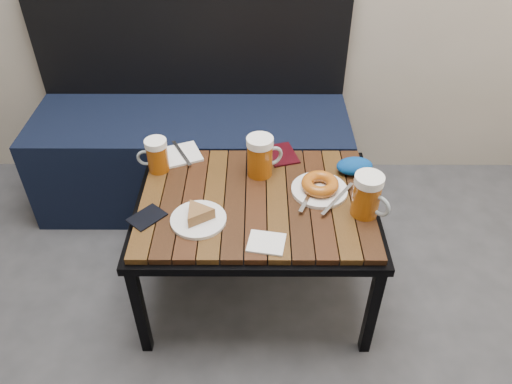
{
  "coord_description": "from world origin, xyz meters",
  "views": [
    {
      "loc": [
        0.04,
        -0.17,
        1.58
      ],
      "look_at": [
        0.03,
        1.16,
        0.5
      ],
      "focal_mm": 35.0,
      "sensor_mm": 36.0,
      "label": 1
    }
  ],
  "objects_px": {
    "plate_pie": "(198,216)",
    "plate_bagel": "(320,187)",
    "beer_mug_left": "(157,155)",
    "beer_mug_centre": "(261,156)",
    "cafe_table": "(256,208)",
    "bench": "(193,147)",
    "passport_navy": "(147,217)",
    "beer_mug_right": "(367,195)",
    "knit_pouch": "(355,166)",
    "passport_burgundy": "(282,154)"
  },
  "relations": [
    {
      "from": "plate_pie",
      "to": "plate_bagel",
      "type": "xyz_separation_m",
      "value": [
        0.41,
        0.15,
        0.0
      ]
    },
    {
      "from": "beer_mug_left",
      "to": "beer_mug_centre",
      "type": "bearing_deg",
      "value": 176.91
    },
    {
      "from": "plate_pie",
      "to": "cafe_table",
      "type": "bearing_deg",
      "value": 31.67
    },
    {
      "from": "plate_pie",
      "to": "plate_bagel",
      "type": "height_order",
      "value": "plate_bagel"
    },
    {
      "from": "bench",
      "to": "passport_navy",
      "type": "height_order",
      "value": "bench"
    },
    {
      "from": "beer_mug_right",
      "to": "plate_bagel",
      "type": "height_order",
      "value": "beer_mug_right"
    },
    {
      "from": "beer_mug_centre",
      "to": "knit_pouch",
      "type": "relative_size",
      "value": 1.15
    },
    {
      "from": "beer_mug_left",
      "to": "passport_navy",
      "type": "relative_size",
      "value": 1.13
    },
    {
      "from": "plate_pie",
      "to": "beer_mug_centre",
      "type": "bearing_deg",
      "value": 51.78
    },
    {
      "from": "knit_pouch",
      "to": "cafe_table",
      "type": "bearing_deg",
      "value": -157.41
    },
    {
      "from": "beer_mug_centre",
      "to": "beer_mug_right",
      "type": "relative_size",
      "value": 1.01
    },
    {
      "from": "passport_navy",
      "to": "passport_burgundy",
      "type": "xyz_separation_m",
      "value": [
        0.46,
        0.36,
        0.0
      ]
    },
    {
      "from": "cafe_table",
      "to": "plate_pie",
      "type": "relative_size",
      "value": 4.57
    },
    {
      "from": "beer_mug_centre",
      "to": "bench",
      "type": "bearing_deg",
      "value": 97.67
    },
    {
      "from": "beer_mug_right",
      "to": "beer_mug_left",
      "type": "bearing_deg",
      "value": -154.2
    },
    {
      "from": "cafe_table",
      "to": "passport_navy",
      "type": "bearing_deg",
      "value": -164.17
    },
    {
      "from": "beer_mug_centre",
      "to": "knit_pouch",
      "type": "xyz_separation_m",
      "value": [
        0.34,
        0.01,
        -0.05
      ]
    },
    {
      "from": "beer_mug_right",
      "to": "passport_navy",
      "type": "relative_size",
      "value": 1.35
    },
    {
      "from": "bench",
      "to": "beer_mug_centre",
      "type": "relative_size",
      "value": 9.07
    },
    {
      "from": "cafe_table",
      "to": "passport_burgundy",
      "type": "bearing_deg",
      "value": 69.21
    },
    {
      "from": "cafe_table",
      "to": "beer_mug_centre",
      "type": "distance_m",
      "value": 0.19
    },
    {
      "from": "bench",
      "to": "beer_mug_right",
      "type": "bearing_deg",
      "value": -46.19
    },
    {
      "from": "bench",
      "to": "plate_bagel",
      "type": "relative_size",
      "value": 5.79
    },
    {
      "from": "beer_mug_right",
      "to": "knit_pouch",
      "type": "height_order",
      "value": "beer_mug_right"
    },
    {
      "from": "plate_bagel",
      "to": "knit_pouch",
      "type": "relative_size",
      "value": 1.81
    },
    {
      "from": "bench",
      "to": "plate_bagel",
      "type": "distance_m",
      "value": 0.8
    },
    {
      "from": "bench",
      "to": "cafe_table",
      "type": "bearing_deg",
      "value": -64.17
    },
    {
      "from": "plate_pie",
      "to": "passport_burgundy",
      "type": "bearing_deg",
      "value": 52.66
    },
    {
      "from": "bench",
      "to": "passport_burgundy",
      "type": "bearing_deg",
      "value": -41.52
    },
    {
      "from": "plate_bagel",
      "to": "passport_burgundy",
      "type": "bearing_deg",
      "value": 119.08
    },
    {
      "from": "cafe_table",
      "to": "knit_pouch",
      "type": "relative_size",
      "value": 6.28
    },
    {
      "from": "plate_pie",
      "to": "beer_mug_right",
      "type": "bearing_deg",
      "value": 4.14
    },
    {
      "from": "beer_mug_centre",
      "to": "plate_bagel",
      "type": "distance_m",
      "value": 0.24
    },
    {
      "from": "cafe_table",
      "to": "knit_pouch",
      "type": "xyz_separation_m",
      "value": [
        0.36,
        0.15,
        0.07
      ]
    },
    {
      "from": "beer_mug_left",
      "to": "passport_navy",
      "type": "distance_m",
      "value": 0.27
    },
    {
      "from": "plate_pie",
      "to": "passport_burgundy",
      "type": "distance_m",
      "value": 0.47
    },
    {
      "from": "cafe_table",
      "to": "beer_mug_right",
      "type": "relative_size",
      "value": 5.47
    },
    {
      "from": "cafe_table",
      "to": "plate_pie",
      "type": "bearing_deg",
      "value": -148.33
    },
    {
      "from": "passport_navy",
      "to": "passport_burgundy",
      "type": "bearing_deg",
      "value": 79.93
    },
    {
      "from": "plate_pie",
      "to": "knit_pouch",
      "type": "distance_m",
      "value": 0.61
    },
    {
      "from": "cafe_table",
      "to": "beer_mug_left",
      "type": "bearing_deg",
      "value": 155.5
    },
    {
      "from": "beer_mug_left",
      "to": "passport_navy",
      "type": "bearing_deg",
      "value": 90.79
    },
    {
      "from": "cafe_table",
      "to": "beer_mug_left",
      "type": "relative_size",
      "value": 6.52
    },
    {
      "from": "beer_mug_centre",
      "to": "cafe_table",
      "type": "bearing_deg",
      "value": -122.47
    },
    {
      "from": "beer_mug_right",
      "to": "passport_burgundy",
      "type": "bearing_deg",
      "value": 172.3
    },
    {
      "from": "plate_pie",
      "to": "passport_navy",
      "type": "distance_m",
      "value": 0.17
    },
    {
      "from": "beer_mug_right",
      "to": "plate_bagel",
      "type": "bearing_deg",
      "value": -174.92
    },
    {
      "from": "plate_pie",
      "to": "plate_bagel",
      "type": "bearing_deg",
      "value": 20.48
    },
    {
      "from": "plate_bagel",
      "to": "passport_navy",
      "type": "bearing_deg",
      "value": -166.54
    },
    {
      "from": "beer_mug_left",
      "to": "plate_pie",
      "type": "bearing_deg",
      "value": 122.01
    }
  ]
}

